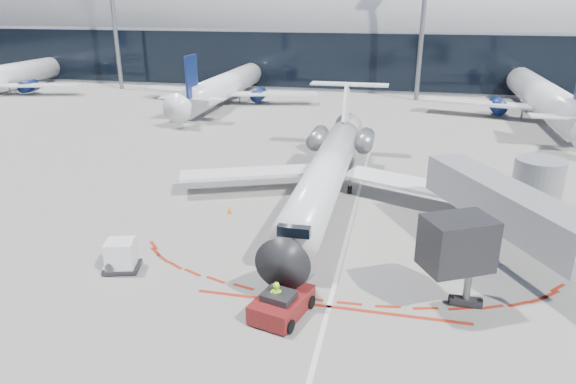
% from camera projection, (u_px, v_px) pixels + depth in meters
% --- Properties ---
extents(ground, '(260.00, 260.00, 0.00)m').
position_uv_depth(ground, '(352.00, 218.00, 36.48)').
color(ground, slate).
rests_on(ground, ground).
extents(apron_centerline, '(0.25, 40.00, 0.01)m').
position_uv_depth(apron_centerline, '(355.00, 208.00, 38.31)').
color(apron_centerline, silver).
rests_on(apron_centerline, ground).
extents(apron_stop_bar, '(14.00, 0.25, 0.01)m').
position_uv_depth(apron_stop_bar, '(329.00, 307.00, 25.97)').
color(apron_stop_bar, maroon).
rests_on(apron_stop_bar, ground).
extents(terminal_building, '(150.00, 24.15, 24.00)m').
position_uv_depth(terminal_building, '(391.00, 35.00, 92.87)').
color(terminal_building, '#96999B').
rests_on(terminal_building, ground).
extents(jet_bridge, '(10.03, 15.20, 4.90)m').
position_uv_depth(jet_bridge, '(513.00, 206.00, 30.69)').
color(jet_bridge, gray).
rests_on(jet_bridge, ground).
extents(light_mast_west, '(0.70, 0.70, 25.00)m').
position_uv_depth(light_mast_west, '(113.00, 13.00, 85.06)').
color(light_mast_west, slate).
rests_on(light_mast_west, ground).
extents(light_mast_centre, '(0.70, 0.70, 25.00)m').
position_uv_depth(light_mast_centre, '(423.00, 15.00, 74.95)').
color(light_mast_centre, slate).
rests_on(light_mast_centre, ground).
extents(regional_jet, '(24.17, 29.81, 7.46)m').
position_uv_depth(regional_jet, '(329.00, 168.00, 39.34)').
color(regional_jet, white).
rests_on(regional_jet, ground).
extents(pushback_tug, '(2.97, 5.45, 1.39)m').
position_uv_depth(pushback_tug, '(282.00, 304.00, 25.12)').
color(pushback_tug, '#5E140D').
rests_on(pushback_tug, ground).
extents(ramp_worker, '(0.80, 0.61, 1.95)m').
position_uv_depth(ramp_worker, '(276.00, 300.00, 24.80)').
color(ramp_worker, '#B4FF1A').
rests_on(ramp_worker, ground).
extents(uld_container, '(2.30, 2.10, 1.82)m').
position_uv_depth(uld_container, '(121.00, 256.00, 29.21)').
color(uld_container, black).
rests_on(uld_container, ground).
extents(safety_cone_left, '(0.37, 0.37, 0.52)m').
position_uv_depth(safety_cone_left, '(230.00, 210.00, 37.19)').
color(safety_cone_left, '#F46405').
rests_on(safety_cone_left, ground).
extents(bg_airliner_1, '(31.86, 33.74, 10.31)m').
position_uv_depth(bg_airliner_1, '(227.00, 67.00, 76.19)').
color(bg_airliner_1, white).
rests_on(bg_airliner_1, ground).
extents(bg_airliner_2, '(35.05, 37.11, 11.34)m').
position_uv_depth(bg_airliner_2, '(546.00, 74.00, 65.49)').
color(bg_airliner_2, white).
rests_on(bg_airliner_2, ground).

